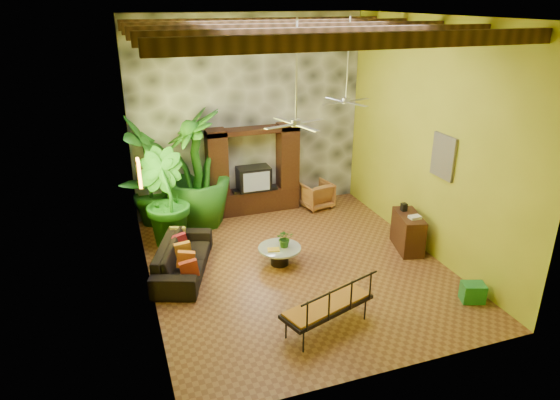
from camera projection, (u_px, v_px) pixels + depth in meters
name	position (u px, v px, depth m)	size (l,w,h in m)	color
ground	(296.00, 265.00, 10.65)	(7.00, 7.00, 0.00)	brown
ceiling	(300.00, 16.00, 8.76)	(6.00, 7.00, 0.02)	silver
back_wall	(248.00, 116.00, 12.76)	(6.00, 0.02, 5.00)	#9DA024
left_wall	(139.00, 169.00, 8.78)	(0.02, 7.00, 5.00)	#9DA024
right_wall	(429.00, 140.00, 10.62)	(0.02, 7.00, 5.00)	#9DA024
stone_accent_wall	(249.00, 116.00, 12.71)	(5.98, 0.10, 4.98)	#38393F
ceiling_beams	(299.00, 30.00, 8.84)	(5.95, 5.36, 0.22)	#392212
entertainment_center	(253.00, 177.00, 13.02)	(2.40, 0.55, 2.30)	black
ceiling_fan_front	(296.00, 112.00, 8.95)	(1.28, 1.28, 1.86)	#AFAFB4
ceiling_fan_back	(347.00, 91.00, 10.90)	(1.28, 1.28, 1.86)	#AFAFB4
wall_art_mask	(139.00, 173.00, 9.82)	(0.06, 0.32, 0.55)	gold
wall_art_painting	(443.00, 157.00, 10.16)	(0.06, 0.70, 0.90)	#27628F
sofa	(183.00, 258.00, 10.28)	(2.30, 0.90, 0.67)	black
wicker_armchair	(316.00, 195.00, 13.49)	(0.75, 0.78, 0.71)	#955D36
tall_plant_a	(148.00, 172.00, 12.07)	(1.45, 0.98, 2.76)	#20631A
tall_plant_b	(164.00, 199.00, 11.18)	(1.23, 0.99, 2.23)	#1D6B1C
tall_plant_c	(196.00, 169.00, 12.09)	(1.62, 1.62, 2.90)	#216119
coffee_table	(280.00, 253.00, 10.61)	(0.91, 0.91, 0.40)	black
centerpiece_plant	(285.00, 238.00, 10.52)	(0.36, 0.31, 0.40)	#275C18
yellow_tray	(274.00, 250.00, 10.43)	(0.25, 0.18, 0.03)	gold
iron_bench	(329.00, 305.00, 8.36)	(1.77, 1.12, 0.57)	black
side_console	(408.00, 232.00, 11.21)	(0.47, 1.04, 0.84)	#342110
green_bin	(473.00, 292.00, 9.34)	(0.42, 0.31, 0.36)	#1C6937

